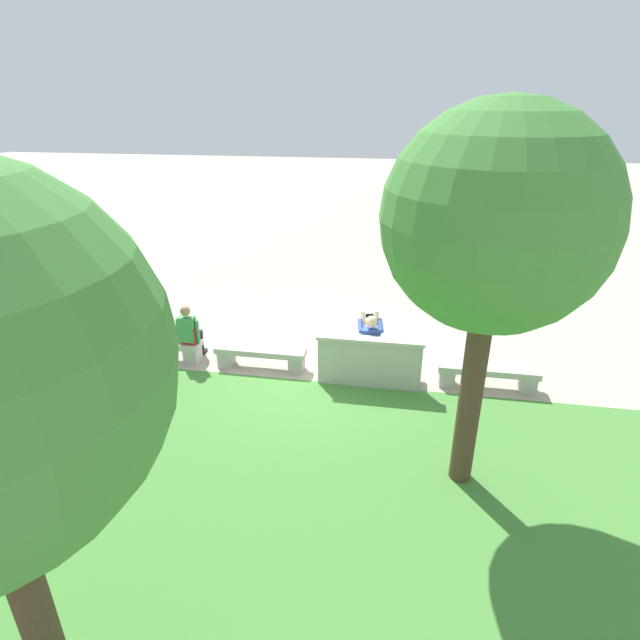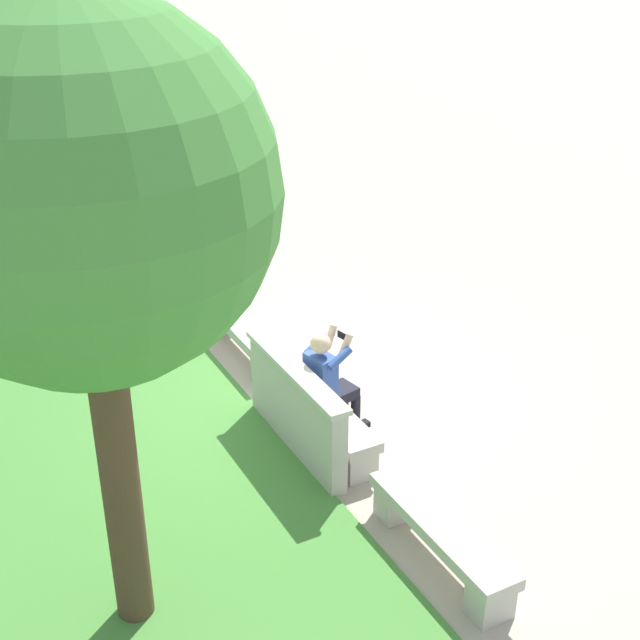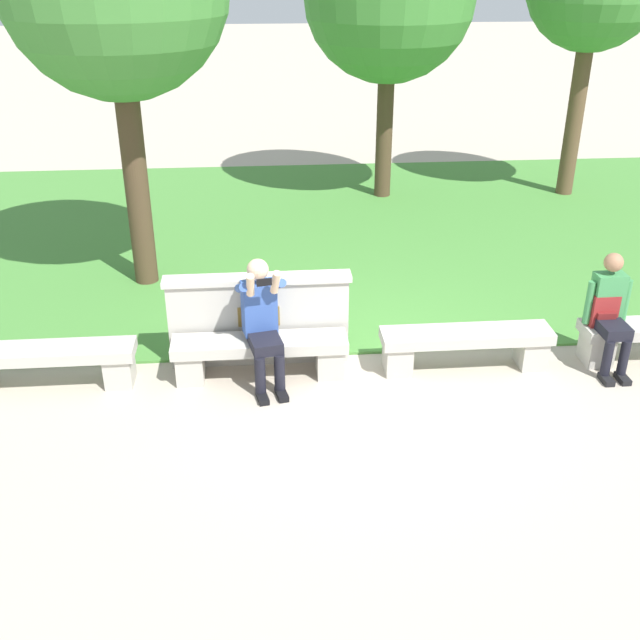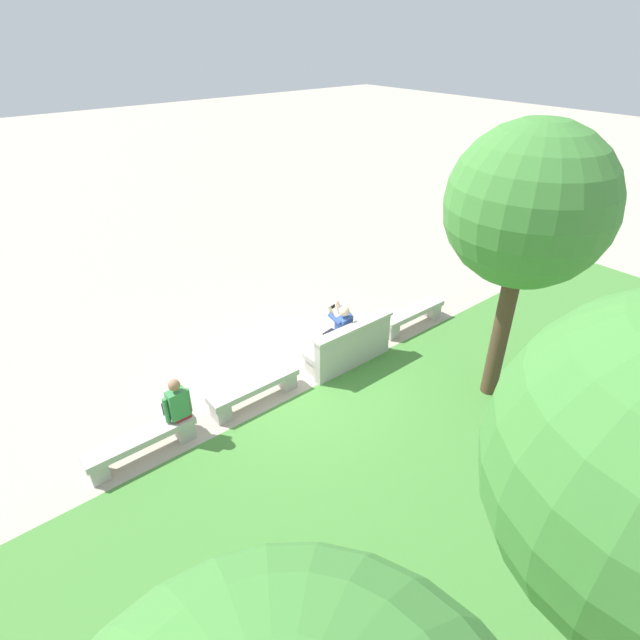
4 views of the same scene
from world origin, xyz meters
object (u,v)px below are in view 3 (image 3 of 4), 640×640
backpack (603,310)px  bench_mid (466,343)px  person_photographer (262,317)px  bench_near (260,352)px  bench_main (45,361)px  person_distant (610,309)px

backpack → bench_mid: bearing=-179.0°
person_photographer → bench_mid: bearing=2.0°
bench_mid → backpack: 1.50m
bench_near → backpack: backpack is taller
bench_main → person_distant: bearing=-0.6°
bench_near → person_distant: 3.71m
bench_mid → person_photographer: bearing=-178.0°
bench_main → backpack: 5.85m
bench_mid → person_photographer: size_ratio=1.38×
bench_mid → person_distant: (1.50, -0.07, 0.38)m
bench_near → backpack: 3.67m
bench_main → bench_near: size_ratio=1.00×
backpack → bench_main: bearing=-179.8°
person_photographer → backpack: person_photographer is taller
person_photographer → person_distant: 3.65m
bench_main → backpack: size_ratio=4.26×
bench_mid → backpack: bearing=1.0°
person_photographer → person_distant: size_ratio=1.05×
bench_mid → person_photographer: 2.20m
bench_main → bench_near: same height
bench_main → person_distant: 5.89m
backpack → person_distant: bearing=-70.2°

